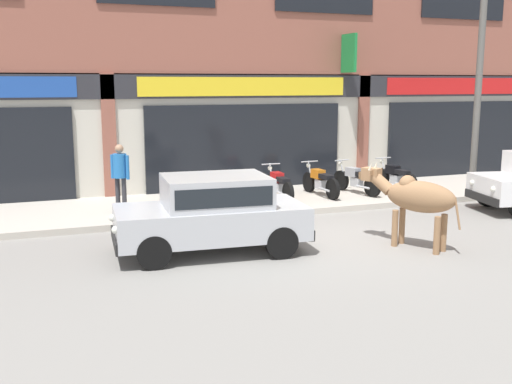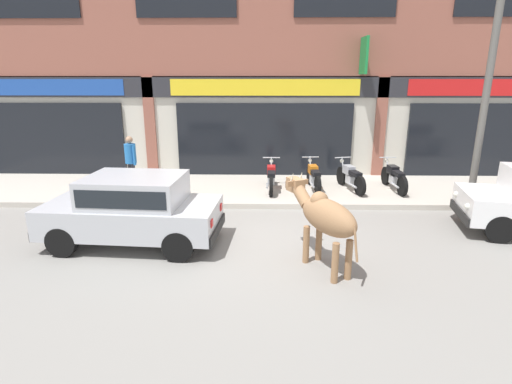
{
  "view_description": "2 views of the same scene",
  "coord_description": "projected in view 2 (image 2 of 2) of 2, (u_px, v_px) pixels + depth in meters",
  "views": [
    {
      "loc": [
        -5.7,
        -10.61,
        3.15
      ],
      "look_at": [
        -1.39,
        1.0,
        0.89
      ],
      "focal_mm": 42.0,
      "sensor_mm": 36.0,
      "label": 1
    },
    {
      "loc": [
        0.0,
        -7.81,
        3.34
      ],
      "look_at": [
        -0.19,
        1.0,
        0.82
      ],
      "focal_mm": 28.0,
      "sensor_mm": 36.0,
      "label": 2
    }
  ],
  "objects": [
    {
      "name": "sidewalk",
      "position": [
        264.0,
        189.0,
        12.15
      ],
      "size": [
        19.0,
        3.39,
        0.15
      ],
      "primitive_type": "cube",
      "color": "#B7AFA3",
      "rests_on": "ground"
    },
    {
      "name": "shop_building",
      "position": [
        265.0,
        41.0,
        12.81
      ],
      "size": [
        23.0,
        1.4,
        9.41
      ],
      "color": "#8E5142",
      "rests_on": "ground"
    },
    {
      "name": "utility_pole",
      "position": [
        485.0,
        103.0,
        9.95
      ],
      "size": [
        0.18,
        0.18,
        5.21
      ],
      "primitive_type": "cylinder",
      "color": "#595651",
      "rests_on": "sidewalk"
    },
    {
      "name": "pedestrian",
      "position": [
        131.0,
        158.0,
        11.51
      ],
      "size": [
        0.39,
        0.36,
        1.6
      ],
      "color": "#2D2D33",
      "rests_on": "sidewalk"
    },
    {
      "name": "car_1",
      "position": [
        133.0,
        207.0,
        8.13
      ],
      "size": [
        3.7,
        1.85,
        1.46
      ],
      "color": "black",
      "rests_on": "ground"
    },
    {
      "name": "cow",
      "position": [
        325.0,
        216.0,
        7.02
      ],
      "size": [
        1.25,
        1.95,
        1.61
      ],
      "color": "#936B47",
      "rests_on": "ground"
    },
    {
      "name": "motorcycle_2",
      "position": [
        350.0,
        177.0,
        11.73
      ],
      "size": [
        0.66,
        1.78,
        0.88
      ],
      "color": "black",
      "rests_on": "sidewalk"
    },
    {
      "name": "motorcycle_3",
      "position": [
        394.0,
        177.0,
        11.73
      ],
      "size": [
        0.52,
        1.81,
        0.88
      ],
      "color": "black",
      "rests_on": "sidewalk"
    },
    {
      "name": "motorcycle_1",
      "position": [
        313.0,
        177.0,
        11.79
      ],
      "size": [
        0.52,
        1.81,
        0.88
      ],
      "color": "black",
      "rests_on": "sidewalk"
    },
    {
      "name": "motorcycle_0",
      "position": [
        271.0,
        177.0,
        11.7
      ],
      "size": [
        0.52,
        1.81,
        0.88
      ],
      "color": "black",
      "rests_on": "sidewalk"
    },
    {
      "name": "ground_plane",
      "position": [
        264.0,
        242.0,
        8.42
      ],
      "size": [
        90.0,
        90.0,
        0.0
      ],
      "primitive_type": "plane",
      "color": "gray"
    }
  ]
}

